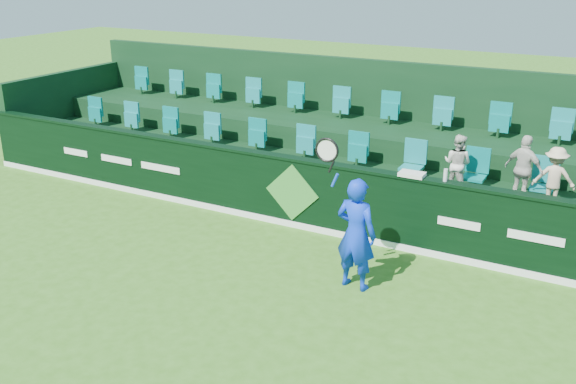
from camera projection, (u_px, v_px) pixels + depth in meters
The scene contains 13 objects.
ground at pixel (161, 324), 8.92m from camera, with size 60.00×60.00×0.00m, color #336718.
sponsor_hoarding at pixel (295, 192), 11.99m from camera, with size 16.00×0.25×1.35m.
stand_tier_front at pixel (320, 188), 12.99m from camera, with size 16.00×2.00×0.80m, color black.
stand_tier_back at pixel (357, 153), 14.48m from camera, with size 16.00×1.80×1.30m, color black.
stand_rear at pixel (365, 124), 14.65m from camera, with size 16.00×4.10×2.60m.
seat_row_front at pixel (329, 150), 13.08m from camera, with size 13.50×0.50×0.60m, color #07716D.
seat_row_back at pixel (364, 109), 14.40m from camera, with size 13.50×0.50×0.60m, color #07716D.
tennis_player at pixel (356, 233), 9.65m from camera, with size 1.05×0.48×2.41m.
spectator_left at pixel (457, 163), 11.48m from camera, with size 0.52×0.40×1.06m, color silver.
spectator_middle at pixel (524, 169), 10.95m from camera, with size 0.70×0.29×1.19m, color beige.
spectator_right at pixel (554, 178), 10.75m from camera, with size 0.68×0.39×1.06m, color beige.
towel at pixel (412, 174), 10.75m from camera, with size 0.42×0.27×0.06m, color silver.
drinks_bottle at pixel (445, 175), 10.48m from camera, with size 0.07×0.07×0.21m, color silver.
Camera 1 is at (5.25, -5.96, 4.81)m, focal length 40.00 mm.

